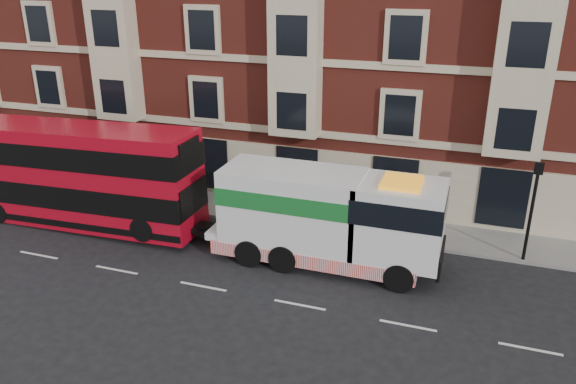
{
  "coord_description": "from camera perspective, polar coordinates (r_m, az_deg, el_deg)",
  "views": [
    {
      "loc": [
        9.37,
        -16.99,
        11.72
      ],
      "look_at": [
        2.17,
        4.0,
        2.78
      ],
      "focal_mm": 35.0,
      "sensor_mm": 36.0,
      "label": 1
    }
  ],
  "objects": [
    {
      "name": "double_decker_bus",
      "position": [
        28.38,
        -20.49,
        1.74
      ],
      "size": [
        12.08,
        2.77,
        4.89
      ],
      "color": "#B40A1C",
      "rests_on": "ground"
    },
    {
      "name": "tow_truck",
      "position": [
        23.18,
        3.66,
        -2.53
      ],
      "size": [
        9.68,
        2.86,
        4.03
      ],
      "color": "white",
      "rests_on": "ground"
    },
    {
      "name": "lamp_post_west",
      "position": [
        29.26,
        -13.89,
        3.27
      ],
      "size": [
        0.35,
        0.15,
        4.35
      ],
      "color": "black",
      "rests_on": "sidewalk"
    },
    {
      "name": "ground",
      "position": [
        22.67,
        -8.61,
        -9.48
      ],
      "size": [
        120.0,
        120.0,
        0.0
      ],
      "primitive_type": "plane",
      "color": "black",
      "rests_on": "ground"
    },
    {
      "name": "lamp_post_east",
      "position": [
        25.03,
        23.59,
        -1.18
      ],
      "size": [
        0.35,
        0.15,
        4.35
      ],
      "color": "black",
      "rests_on": "sidewalk"
    },
    {
      "name": "sidewalk",
      "position": [
        28.69,
        -1.82,
        -2.02
      ],
      "size": [
        90.0,
        3.0,
        0.15
      ],
      "primitive_type": "cube",
      "color": "slate",
      "rests_on": "ground"
    },
    {
      "name": "pedestrian",
      "position": [
        33.41,
        -19.95,
        1.9
      ],
      "size": [
        0.75,
        0.63,
        1.74
      ],
      "primitive_type": "imported",
      "rotation": [
        0.0,
        0.0,
        -0.4
      ],
      "color": "#17212E",
      "rests_on": "sidewalk"
    }
  ]
}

